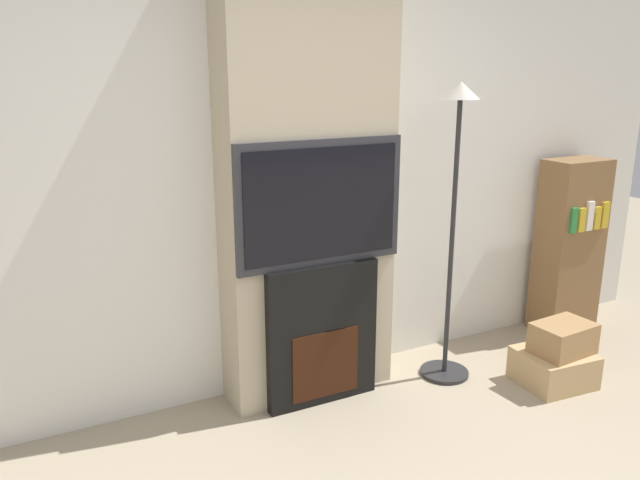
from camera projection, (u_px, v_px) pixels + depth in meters
name	position (u px, v px, depth m)	size (l,w,h in m)	color
wall_back	(294.00, 167.00, 3.67)	(6.00, 0.06, 2.70)	silver
chimney_breast	(308.00, 172.00, 3.52)	(1.01, 0.30, 2.70)	#BCAD8E
fireplace	(320.00, 334.00, 3.63)	(0.68, 0.15, 0.85)	black
television	(320.00, 203.00, 3.42)	(1.00, 0.07, 0.70)	#2D2D33
floor_lamp	(454.00, 197.00, 3.73)	(0.31, 0.31, 1.84)	#262628
box_stack	(557.00, 357.00, 3.88)	(0.45, 0.41, 0.40)	tan
bookshelf	(569.00, 246.00, 4.60)	(0.46, 0.30, 1.29)	brown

